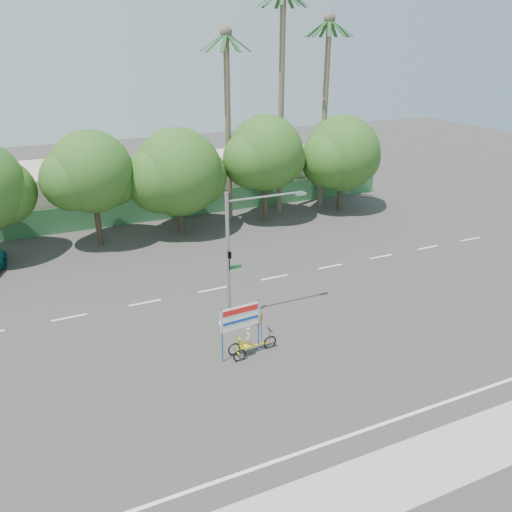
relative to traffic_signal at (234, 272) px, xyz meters
name	(u,v)px	position (x,y,z in m)	size (l,w,h in m)	color
ground	(311,353)	(2.20, -3.98, -2.92)	(120.00, 120.00, 0.00)	#33302D
sidewalk_near	(420,468)	(2.20, -11.48, -2.86)	(50.00, 2.40, 0.12)	gray
fence	(181,205)	(2.20, 17.52, -1.92)	(38.00, 0.08, 2.00)	#336B3D
building_left	(46,193)	(-7.80, 22.02, -0.92)	(12.00, 8.00, 4.00)	#C1B199
building_right	(249,174)	(10.20, 22.02, -1.12)	(14.00, 8.00, 3.60)	#C1B199
tree_left	(91,175)	(-4.85, 14.02, 2.14)	(6.66, 5.60, 8.07)	#473828
tree_center	(178,175)	(1.14, 14.02, 1.55)	(7.62, 6.40, 7.85)	#473828
tree_right	(265,156)	(8.15, 14.02, 2.32)	(6.90, 5.80, 8.36)	#473828
tree_far_right	(342,156)	(15.15, 14.02, 1.73)	(7.38, 6.20, 7.94)	#473828
palm_tall	(282,82)	(10.20, 15.52, 7.55)	(3.73, 3.79, 17.45)	#70604C
palm_mid	(326,95)	(14.20, 15.52, 6.48)	(3.73, 3.79, 15.45)	#70604C
palm_short	(228,107)	(5.70, 15.52, 5.94)	(3.73, 3.79, 14.45)	#70604C
traffic_signal	(234,272)	(0.00, 0.00, 0.00)	(4.72, 1.10, 7.00)	gray
trike_billboard	(246,334)	(-0.60, -2.88, -1.80)	(2.82, 0.68, 2.77)	black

